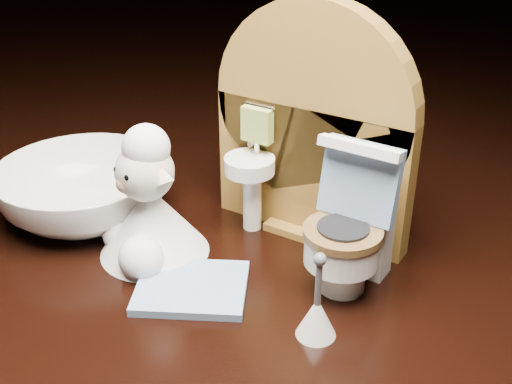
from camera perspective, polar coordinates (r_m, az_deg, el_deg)
backdrop_panel at (r=0.39m, az=4.93°, el=4.89°), size 0.13×0.05×0.15m
toy_toilet at (r=0.36m, az=8.45°, el=-3.70°), size 0.05×0.06×0.09m
bath_mat at (r=0.37m, az=-5.74°, el=-8.46°), size 0.08×0.07×0.00m
toilet_brush at (r=0.33m, az=5.42°, el=-10.75°), size 0.02×0.02×0.05m
plush_lamb at (r=0.39m, az=-9.50°, el=-1.68°), size 0.07×0.07×0.09m
ceramic_bowl at (r=0.45m, az=-15.03°, el=0.07°), size 0.13×0.13×0.04m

